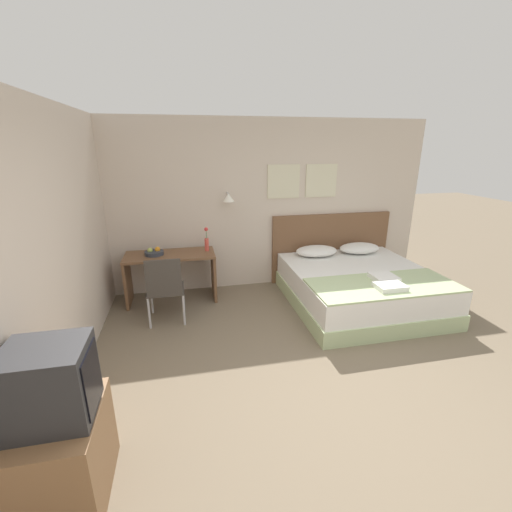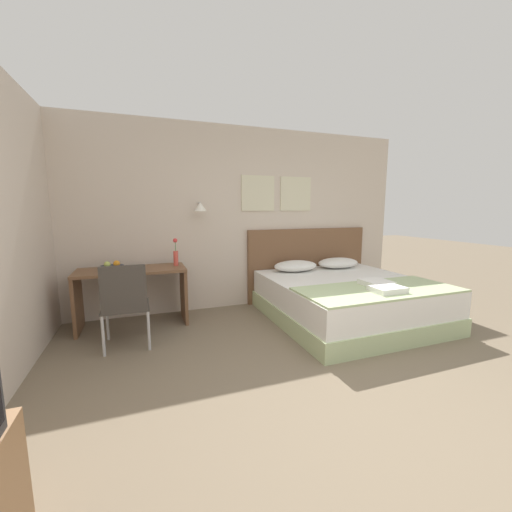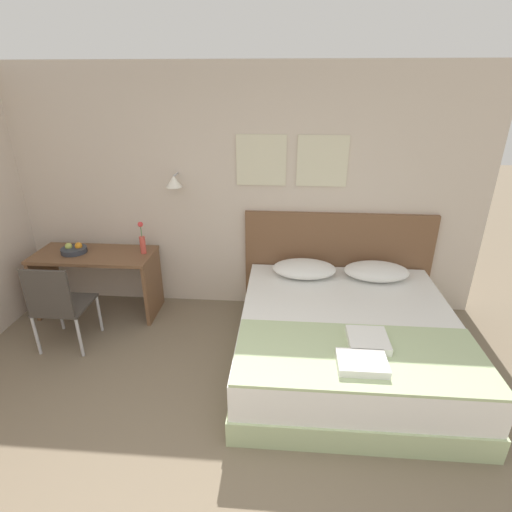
{
  "view_description": "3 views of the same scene",
  "coord_description": "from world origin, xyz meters",
  "views": [
    {
      "loc": [
        -1.23,
        -2.43,
        2.26
      ],
      "look_at": [
        -0.39,
        1.46,
        0.95
      ],
      "focal_mm": 24.0,
      "sensor_mm": 36.0,
      "label": 1
    },
    {
      "loc": [
        -1.32,
        -1.64,
        1.48
      ],
      "look_at": [
        0.02,
        2.01,
        0.88
      ],
      "focal_mm": 22.0,
      "sensor_mm": 36.0,
      "label": 2
    },
    {
      "loc": [
        0.62,
        -1.35,
        2.46
      ],
      "look_at": [
        0.37,
        1.94,
        1.0
      ],
      "focal_mm": 28.0,
      "sensor_mm": 36.0,
      "label": 3
    }
  ],
  "objects": [
    {
      "name": "ground_plane",
      "position": [
        0.0,
        0.0,
        0.0
      ],
      "size": [
        24.0,
        24.0,
        0.0
      ],
      "primitive_type": "plane",
      "color": "#756651"
    },
    {
      "name": "wall_back",
      "position": [
        0.01,
        2.87,
        1.33
      ],
      "size": [
        5.5,
        0.31,
        2.65
      ],
      "color": "beige",
      "rests_on": "ground_plane"
    },
    {
      "name": "bed",
      "position": [
        1.22,
        1.76,
        0.27
      ],
      "size": [
        1.95,
        2.05,
        0.54
      ],
      "color": "#B2C693",
      "rests_on": "ground_plane"
    },
    {
      "name": "headboard",
      "position": [
        1.22,
        2.81,
        0.58
      ],
      "size": [
        2.07,
        0.06,
        1.15
      ],
      "color": "brown",
      "rests_on": "ground_plane"
    },
    {
      "name": "pillow_left",
      "position": [
        0.84,
        2.52,
        0.62
      ],
      "size": [
        0.68,
        0.43,
        0.16
      ],
      "color": "white",
      "rests_on": "bed"
    },
    {
      "name": "pillow_right",
      "position": [
        1.59,
        2.52,
        0.62
      ],
      "size": [
        0.68,
        0.43,
        0.16
      ],
      "color": "white",
      "rests_on": "bed"
    },
    {
      "name": "throw_blanket",
      "position": [
        1.22,
        1.16,
        0.55
      ],
      "size": [
        1.9,
        0.82,
        0.02
      ],
      "color": "#B2C693",
      "rests_on": "bed"
    },
    {
      "name": "folded_towel_near_foot",
      "position": [
        1.3,
        1.31,
        0.59
      ],
      "size": [
        0.31,
        0.32,
        0.06
      ],
      "color": "white",
      "rests_on": "throw_blanket"
    },
    {
      "name": "folded_towel_mid_bed",
      "position": [
        1.21,
        1.02,
        0.59
      ],
      "size": [
        0.36,
        0.27,
        0.06
      ],
      "color": "white",
      "rests_on": "throw_blanket"
    },
    {
      "name": "desk",
      "position": [
        -1.46,
        2.49,
        0.52
      ],
      "size": [
        1.29,
        0.57,
        0.73
      ],
      "color": "brown",
      "rests_on": "ground_plane"
    },
    {
      "name": "desk_chair",
      "position": [
        -1.52,
        1.78,
        0.53
      ],
      "size": [
        0.47,
        0.47,
        0.92
      ],
      "color": "#3D3833",
      "rests_on": "ground_plane"
    },
    {
      "name": "fruit_bowl",
      "position": [
        -1.68,
        2.5,
        0.77
      ],
      "size": [
        0.27,
        0.27,
        0.11
      ],
      "color": "#333842",
      "rests_on": "desk"
    },
    {
      "name": "flower_vase",
      "position": [
        -0.91,
        2.54,
        0.87
      ],
      "size": [
        0.06,
        0.06,
        0.36
      ],
      "color": "#D14C42",
      "rests_on": "desk"
    }
  ]
}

